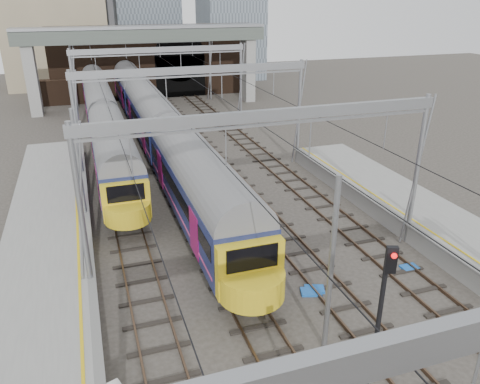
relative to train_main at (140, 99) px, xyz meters
name	(u,v)px	position (x,y,z in m)	size (l,w,h in m)	color
tracks	(225,210)	(2.00, -23.23, -2.53)	(14.40, 80.00, 0.22)	#4C3828
overhead_line	(196,86)	(2.00, -16.74, 4.01)	(16.80, 80.00, 8.00)	gray
retaining_wall	(151,63)	(3.40, 13.70, 1.78)	(28.00, 2.75, 9.00)	#322016
overbridge	(145,44)	(2.00, 7.77, 4.71)	(28.00, 3.00, 9.25)	gray
train_main	(140,99)	(0.00, 0.00, 0.00)	(2.91, 67.25, 4.97)	black
train_second	(100,107)	(-4.00, -1.75, -0.14)	(2.67, 46.38, 4.64)	black
signal_near_centre	(383,296)	(3.03, -37.92, 0.66)	(0.40, 0.48, 5.13)	black
equip_cover_a	(311,292)	(3.11, -32.92, -2.50)	(0.91, 0.65, 0.11)	blue
equip_cover_b	(314,289)	(3.35, -32.77, -2.50)	(0.88, 0.62, 0.10)	blue
equip_cover_c	(409,267)	(8.62, -32.61, -2.51)	(0.82, 0.58, 0.10)	blue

